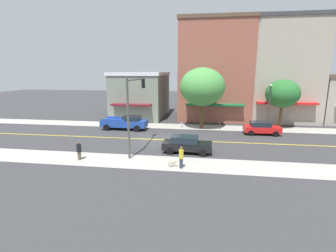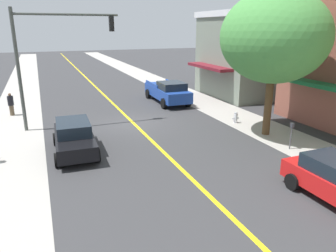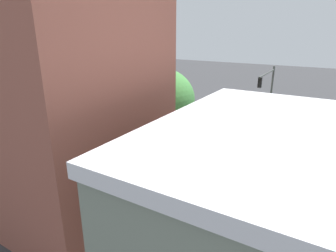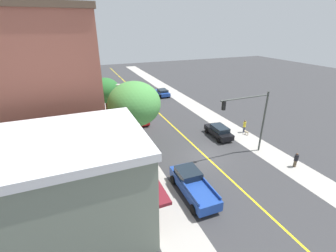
{
  "view_description": "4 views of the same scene",
  "coord_description": "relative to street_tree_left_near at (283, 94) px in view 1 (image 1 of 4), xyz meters",
  "views": [
    {
      "loc": [
        26.24,
        5.3,
        7.33
      ],
      "look_at": [
        -0.63,
        1.35,
        1.42
      ],
      "focal_mm": 26.73,
      "sensor_mm": 36.0,
      "label": 1
    },
    {
      "loc": [
        5.32,
        19.29,
        5.93
      ],
      "look_at": [
        -0.6,
        4.47,
        1.03
      ],
      "focal_mm": 34.46,
      "sensor_mm": 36.0,
      "label": 2
    },
    {
      "loc": [
        -24.73,
        -6.97,
        10.58
      ],
      "look_at": [
        -2.35,
        6.5,
        1.72
      ],
      "focal_mm": 30.57,
      "sensor_mm": 36.0,
      "label": 3
    },
    {
      "loc": [
        -12.33,
        -18.88,
        13.34
      ],
      "look_at": [
        -1.93,
        6.39,
        1.46
      ],
      "focal_mm": 24.93,
      "sensor_mm": 36.0,
      "label": 4
    }
  ],
  "objects": [
    {
      "name": "street_lamp",
      "position": [
        1.62,
        -1.94,
        -0.9
      ],
      "size": [
        0.7,
        0.36,
        5.81
      ],
      "color": "#38383D",
      "rests_on": "ground"
    },
    {
      "name": "traffic_light_mast",
      "position": [
        12.78,
        -16.3,
        0.21
      ],
      "size": [
        5.97,
        0.32,
        6.99
      ],
      "rotation": [
        0.0,
        0.0,
        3.14
      ],
      "color": "#474C47",
      "rests_on": "ground"
    },
    {
      "name": "red_sedan_left_curb",
      "position": [
        4.09,
        -3.21,
        -3.74
      ],
      "size": [
        2.07,
        4.17,
        1.52
      ],
      "rotation": [
        0.0,
        0.0,
        1.58
      ],
      "color": "red",
      "rests_on": "ground"
    },
    {
      "name": "parking_meter",
      "position": [
        2.06,
        -7.96,
        -3.63
      ],
      "size": [
        0.12,
        0.18,
        1.38
      ],
      "color": "#4C4C51",
      "rests_on": "ground"
    },
    {
      "name": "sidewalk_left",
      "position": [
        1.09,
        -15.31,
        -4.54
      ],
      "size": [
        3.27,
        126.0,
        0.01
      ],
      "primitive_type": "cube",
      "color": "#ADA8A0",
      "rests_on": "ground"
    },
    {
      "name": "street_tree_right_corner",
      "position": [
        1.67,
        -10.36,
        0.88
      ],
      "size": [
        5.77,
        5.77,
        7.89
      ],
      "color": "brown",
      "rests_on": "ground"
    },
    {
      "name": "street_tree_left_near",
      "position": [
        0.0,
        0.0,
        0.0
      ],
      "size": [
        4.29,
        4.29,
        6.38
      ],
      "color": "brown",
      "rests_on": "ground"
    },
    {
      "name": "sidewalk_right",
      "position": [
        15.25,
        -15.31,
        -4.54
      ],
      "size": [
        3.27,
        126.0,
        0.01
      ],
      "primitive_type": "cube",
      "color": "#ADA8A0",
      "rests_on": "ground"
    },
    {
      "name": "fire_hydrant",
      "position": [
        2.03,
        -12.95,
        -4.17
      ],
      "size": [
        0.44,
        0.24,
        0.75
      ],
      "color": "silver",
      "rests_on": "ground"
    },
    {
      "name": "pedestrian_black_shirt",
      "position": [
        15.54,
        -20.39,
        -3.72
      ],
      "size": [
        0.39,
        0.39,
        1.58
      ],
      "rotation": [
        0.0,
        0.0,
        0.09
      ],
      "color": "brown",
      "rests_on": "ground"
    },
    {
      "name": "blue_pickup_truck",
      "position": [
        3.91,
        -20.06,
        -3.62
      ],
      "size": [
        2.37,
        5.92,
        1.81
      ],
      "rotation": [
        0.0,
        0.0,
        1.55
      ],
      "color": "#1E429E",
      "rests_on": "ground"
    },
    {
      "name": "brick_apartment_block",
      "position": [
        -6.26,
        -20.42,
        -0.9
      ],
      "size": [
        12.7,
        7.95,
        7.26
      ],
      "rotation": [
        0.0,
        0.0,
        -1.57
      ],
      "color": "gray",
      "rests_on": "ground"
    },
    {
      "name": "tan_rowhouse",
      "position": [
        -6.27,
        -8.61,
        2.95
      ],
      "size": [
        10.02,
        11.01,
        14.97
      ],
      "rotation": [
        0.0,
        0.0,
        -1.57
      ],
      "color": "#935142",
      "rests_on": "ground"
    },
    {
      "name": "ground_plane",
      "position": [
        8.17,
        -15.31,
        -4.54
      ],
      "size": [
        140.0,
        140.0,
        0.0
      ],
      "primitive_type": "plane",
      "color": "#38383A"
    },
    {
      "name": "pedestrian_yellow_shirt",
      "position": [
        16.18,
        -11.66,
        -3.62
      ],
      "size": [
        0.35,
        0.35,
        1.74
      ],
      "rotation": [
        0.0,
        0.0,
        1.73
      ],
      "color": "#33384C",
      "rests_on": "ground"
    },
    {
      "name": "small_dog",
      "position": [
        16.01,
        -12.37,
        -4.17
      ],
      "size": [
        0.42,
        0.75,
        0.56
      ],
      "rotation": [
        0.0,
        0.0,
        1.85
      ],
      "color": "#C6B28C",
      "rests_on": "ground"
    },
    {
      "name": "black_sedan_right_curb",
      "position": [
        12.24,
        -11.54,
        -3.74
      ],
      "size": [
        2.11,
        4.54,
        1.55
      ],
      "rotation": [
        0.0,
        0.0,
        1.54
      ],
      "color": "black",
      "rests_on": "ground"
    },
    {
      "name": "pale_office_building",
      "position": [
        -6.27,
        1.09,
        2.95
      ],
      "size": [
        9.77,
        10.66,
        14.96
      ],
      "rotation": [
        0.0,
        0.0,
        -1.57
      ],
      "color": "#A39989",
      "rests_on": "ground"
    },
    {
      "name": "road_centerline_stripe",
      "position": [
        8.17,
        -15.31,
        -4.54
      ],
      "size": [
        0.2,
        126.0,
        0.0
      ],
      "primitive_type": "cube",
      "color": "yellow",
      "rests_on": "ground"
    }
  ]
}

